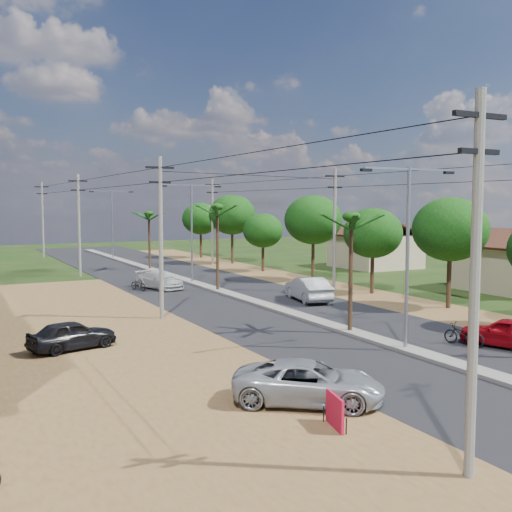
{
  "coord_description": "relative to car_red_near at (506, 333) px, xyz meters",
  "views": [
    {
      "loc": [
        -17.75,
        -19.65,
        6.44
      ],
      "look_at": [
        0.52,
        14.96,
        3.0
      ],
      "focal_mm": 42.0,
      "sensor_mm": 36.0,
      "label": 1
    }
  ],
  "objects": [
    {
      "name": "tree_east_h",
      "position": [
        5.12,
        47.64,
        3.97
      ],
      "size": [
        4.4,
        4.4,
        6.52
      ],
      "color": "black",
      "rests_on": "ground"
    },
    {
      "name": "tree_east_c",
      "position": [
        5.32,
        8.64,
        4.19
      ],
      "size": [
        4.6,
        4.6,
        6.83
      ],
      "color": "black",
      "rests_on": "ground"
    },
    {
      "name": "palm_median_mid",
      "position": [
        -4.38,
        21.64,
        5.23
      ],
      "size": [
        2.0,
        2.0,
        6.55
      ],
      "color": "black",
      "rests_on": "ground"
    },
    {
      "name": "tree_east_f",
      "position": [
        4.82,
        31.64,
        3.22
      ],
      "size": [
        3.8,
        3.8,
        5.52
      ],
      "color": "black",
      "rests_on": "ground"
    },
    {
      "name": "moto_rider_west_b",
      "position": [
        -5.58,
        30.74,
        -0.14
      ],
      "size": [
        0.77,
        1.82,
        1.06
      ],
      "primitive_type": "imported",
      "rotation": [
        0.0,
        0.0,
        -0.16
      ],
      "color": "black",
      "rests_on": "ground"
    },
    {
      "name": "streetlight_mid",
      "position": [
        -4.38,
        26.64,
        4.11
      ],
      "size": [
        5.1,
        0.18,
        8.0
      ],
      "color": "gray",
      "rests_on": "ground"
    },
    {
      "name": "utility_pole_w_c",
      "position": [
        -11.38,
        35.64,
        4.09
      ],
      "size": [
        1.6,
        0.24,
        9.0
      ],
      "color": "#605E56",
      "rests_on": "ground"
    },
    {
      "name": "dirt_lot_west",
      "position": [
        -19.38,
        9.64,
        -0.65
      ],
      "size": [
        18.0,
        46.0,
        0.04
      ],
      "primitive_type": "cube",
      "color": "brown",
      "rests_on": "ground"
    },
    {
      "name": "tree_east_d",
      "position": [
        5.02,
        15.64,
        3.67
      ],
      "size": [
        4.2,
        4.2,
        6.13
      ],
      "color": "black",
      "rests_on": "ground"
    },
    {
      "name": "car_parked_silver",
      "position": [
        -11.88,
        -2.22,
        0.0
      ],
      "size": [
        5.23,
        4.69,
        1.35
      ],
      "primitive_type": "imported",
      "rotation": [
        0.0,
        0.0,
        0.93
      ],
      "color": "#96999D",
      "rests_on": "ground"
    },
    {
      "name": "utility_pole_e_c",
      "position": [
        3.12,
        39.64,
        4.09
      ],
      "size": [
        1.6,
        0.24,
        9.0
      ],
      "color": "#605E56",
      "rests_on": "ground"
    },
    {
      "name": "car_silver_mid",
      "position": [
        -0.87,
        14.92,
        0.12
      ],
      "size": [
        2.65,
        5.07,
        1.59
      ],
      "primitive_type": "imported",
      "rotation": [
        0.0,
        0.0,
        2.93
      ],
      "color": "#96999D",
      "rests_on": "ground"
    },
    {
      "name": "moto_rider_west_a",
      "position": [
        -9.38,
        24.76,
        -0.21
      ],
      "size": [
        1.12,
        1.88,
        0.93
      ],
      "primitive_type": "imported",
      "rotation": [
        0.0,
        0.0,
        0.31
      ],
      "color": "black",
      "rests_on": "ground"
    },
    {
      "name": "car_red_near",
      "position": [
        0.0,
        0.0,
        0.0
      ],
      "size": [
        2.96,
        4.25,
        1.34
      ],
      "primitive_type": "imported",
      "rotation": [
        0.0,
        0.0,
        3.53
      ],
      "color": "maroon",
      "rests_on": "ground"
    },
    {
      "name": "median",
      "position": [
        -4.38,
        19.64,
        -0.58
      ],
      "size": [
        1.0,
        90.0,
        0.18
      ],
      "primitive_type": "cube",
      "color": "#605E56",
      "rests_on": "ground"
    },
    {
      "name": "moto_rider_east",
      "position": [
        -1.41,
        1.11,
        -0.17
      ],
      "size": [
        1.2,
        2.01,
        1.0
      ],
      "primitive_type": "imported",
      "rotation": [
        0.0,
        0.0,
        3.45
      ],
      "color": "black",
      "rests_on": "ground"
    },
    {
      "name": "house_east_far",
      "position": [
        16.62,
        29.64,
        1.72
      ],
      "size": [
        7.6,
        7.5,
        4.6
      ],
      "color": "tan",
      "rests_on": "ground"
    },
    {
      "name": "roadside_sign",
      "position": [
        -12.38,
        -4.36,
        -0.17
      ],
      "size": [
        0.36,
        1.19,
        1.01
      ],
      "rotation": [
        0.0,
        0.0,
        -0.24
      ],
      "color": "#B2102F",
      "rests_on": "ground"
    },
    {
      "name": "utility_pole_w_b",
      "position": [
        -11.38,
        13.64,
        4.09
      ],
      "size": [
        1.6,
        0.24,
        9.0
      ],
      "color": "#605E56",
      "rests_on": "ground"
    },
    {
      "name": "car_parked_dark",
      "position": [
        -17.21,
        8.61,
        -0.02
      ],
      "size": [
        4.08,
        2.44,
        1.3
      ],
      "primitive_type": "imported",
      "rotation": [
        0.0,
        0.0,
        1.82
      ],
      "color": "black",
      "rests_on": "ground"
    },
    {
      "name": "streetlight_far",
      "position": [
        -4.38,
        51.64,
        4.11
      ],
      "size": [
        5.1,
        0.18,
        8.0
      ],
      "color": "gray",
      "rests_on": "ground"
    },
    {
      "name": "palm_median_far",
      "position": [
        -4.38,
        37.64,
        4.59
      ],
      "size": [
        2.0,
        2.0,
        5.85
      ],
      "color": "black",
      "rests_on": "ground"
    },
    {
      "name": "utility_pole_e_b",
      "position": [
        3.12,
        17.64,
        4.09
      ],
      "size": [
        1.6,
        0.24,
        9.0
      ],
      "color": "#605E56",
      "rests_on": "ground"
    },
    {
      "name": "tree_east_g",
      "position": [
        5.42,
        39.64,
        4.57
      ],
      "size": [
        5.0,
        5.0,
        7.38
      ],
      "color": "black",
      "rests_on": "ground"
    },
    {
      "name": "palm_median_near",
      "position": [
        -4.38,
        5.64,
        4.86
      ],
      "size": [
        2.0,
        2.0,
        6.15
      ],
      "color": "black",
      "rests_on": "ground"
    },
    {
      "name": "streetlight_near",
      "position": [
        -4.38,
        1.64,
        4.11
      ],
      "size": [
        5.1,
        0.18,
        8.0
      ],
      "color": "gray",
      "rests_on": "ground"
    },
    {
      "name": "utility_pole_w_a",
      "position": [
        -11.38,
        -8.36,
        4.09
      ],
      "size": [
        1.6,
        0.24,
        9.0
      ],
      "color": "#605E56",
      "rests_on": "ground"
    },
    {
      "name": "utility_pole_w_d",
      "position": [
        -11.38,
        56.64,
        4.09
      ],
      "size": [
        1.6,
        0.24,
        9.0
      ],
      "color": "#605E56",
      "rests_on": "ground"
    },
    {
      "name": "tree_east_e",
      "position": [
        5.22,
        23.64,
        4.42
      ],
      "size": [
        4.8,
        4.8,
        7.14
      ],
      "color": "black",
      "rests_on": "ground"
    },
    {
      "name": "car_white_far",
      "position": [
        -7.7,
        24.88,
        -0.03
      ],
      "size": [
        3.01,
        4.74,
        1.28
      ],
      "primitive_type": "imported",
      "rotation": [
        0.0,
        0.0,
        0.3
      ],
      "color": "#B8B8B3",
      "rests_on": "ground"
    },
    {
      "name": "ground",
      "position": [
        -4.38,
        1.64,
        -0.67
      ],
      "size": [
        160.0,
        160.0,
        0.0
      ],
      "primitive_type": "plane",
      "color": "black",
      "rests_on": "ground"
    },
    {
      "name": "road",
      "position": [
        -4.38,
        16.64,
        -0.65
      ],
      "size": [
        12.0,
        110.0,
        0.04
      ],
      "primitive_type": "cube",
      "color": "black",
      "rests_on": "ground"
    },
    {
      "name": "dirt_shoulder_east",
      "position": [
        4.12,
        16.64,
        -0.66
      ],
      "size": [
        5.0,
        90.0,
        0.03
      ],
      "primitive_type": "cube",
      "color": "brown",
      "rests_on": "ground"
    }
  ]
}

